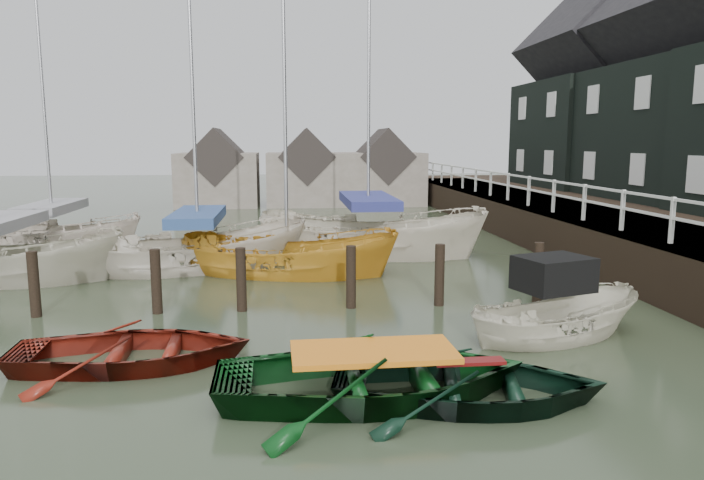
{
  "coord_description": "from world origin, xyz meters",
  "views": [
    {
      "loc": [
        -0.21,
        -10.48,
        3.68
      ],
      "look_at": [
        1.31,
        3.82,
        1.4
      ],
      "focal_mm": 32.0,
      "sensor_mm": 36.0,
      "label": 1
    }
  ],
  "objects": [
    {
      "name": "ground",
      "position": [
        0.0,
        0.0,
        0.0
      ],
      "size": [
        120.0,
        120.0,
        0.0
      ],
      "primitive_type": "plane",
      "color": "#2C3421",
      "rests_on": "ground"
    },
    {
      "name": "pier",
      "position": [
        9.48,
        10.0,
        0.71
      ],
      "size": [
        3.04,
        32.0,
        2.7
      ],
      "color": "black",
      "rests_on": "ground"
    },
    {
      "name": "mooring_pilings",
      "position": [
        -1.11,
        3.0,
        0.5
      ],
      "size": [
        13.72,
        0.22,
        1.8
      ],
      "color": "black",
      "rests_on": "ground"
    },
    {
      "name": "far_sheds",
      "position": [
        0.83,
        26.0,
        1.86
      ],
      "size": [
        14.0,
        4.08,
        4.39
      ],
      "color": "#665B51",
      "rests_on": "ground"
    },
    {
      "name": "rowboat_red",
      "position": [
        -2.77,
        -0.2,
        0.0
      ],
      "size": [
        3.96,
        2.91,
        0.8
      ],
      "primitive_type": "imported",
      "rotation": [
        0.0,
        0.0,
        1.61
      ],
      "color": "#62170E",
      "rests_on": "ground"
    },
    {
      "name": "rowboat_green",
      "position": [
        1.0,
        -1.95,
        0.0
      ],
      "size": [
        4.59,
        3.32,
        0.94
      ],
      "primitive_type": "imported",
      "rotation": [
        0.0,
        0.0,
        1.59
      ],
      "color": "black",
      "rests_on": "ground"
    },
    {
      "name": "rowboat_dkgreen",
      "position": [
        2.34,
        -2.24,
        0.0
      ],
      "size": [
        4.29,
        3.43,
        0.79
      ],
      "primitive_type": "imported",
      "rotation": [
        0.0,
        0.0,
        1.37
      ],
      "color": "black",
      "rests_on": "ground"
    },
    {
      "name": "motorboat",
      "position": [
        4.81,
        0.47,
        0.12
      ],
      "size": [
        3.99,
        2.46,
        2.24
      ],
      "rotation": [
        0.0,
        0.0,
        1.87
      ],
      "color": "beige",
      "rests_on": "ground"
    },
    {
      "name": "sailboat_a",
      "position": [
        -7.78,
        6.76,
        0.06
      ],
      "size": [
        6.87,
        3.15,
        11.3
      ],
      "rotation": [
        0.0,
        0.0,
        1.47
      ],
      "color": "#BBB59F",
      "rests_on": "ground"
    },
    {
      "name": "sailboat_b",
      "position": [
        -2.76,
        7.88,
        0.07
      ],
      "size": [
        7.0,
        4.25,
        12.57
      ],
      "rotation": [
        0.0,
        0.0,
        1.86
      ],
      "color": "beige",
      "rests_on": "ground"
    },
    {
      "name": "sailboat_c",
      "position": [
        -0.19,
        6.87,
        0.01
      ],
      "size": [
        6.69,
        4.07,
        11.14
      ],
      "rotation": [
        0.0,
        0.0,
        1.28
      ],
      "color": "#C48924",
      "rests_on": "ground"
    },
    {
      "name": "sailboat_d",
      "position": [
        2.47,
        9.71,
        0.06
      ],
      "size": [
        8.25,
        5.63,
        13.73
      ],
      "rotation": [
        0.0,
        0.0,
        1.18
      ],
      "color": "beige",
      "rests_on": "ground"
    },
    {
      "name": "sailboat_e",
      "position": [
        -7.91,
        11.07,
        0.06
      ],
      "size": [
        6.97,
        4.49,
        9.33
      ],
      "rotation": [
        0.0,
        0.0,
        1.23
      ],
      "color": "beige",
      "rests_on": "ground"
    }
  ]
}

